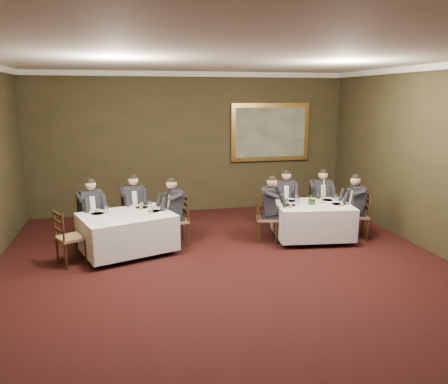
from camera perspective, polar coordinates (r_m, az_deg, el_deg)
name	(u,v)px	position (r m, az deg, el deg)	size (l,w,h in m)	color
ground	(241,292)	(6.82, 2.23, -12.98)	(10.00, 10.00, 0.00)	black
ceiling	(243,52)	(6.18, 2.52, 17.77)	(8.00, 10.00, 0.10)	silver
back_wall	(191,143)	(11.12, -4.28, 6.37)	(8.00, 0.10, 3.50)	#312D18
crown_molding	(243,57)	(6.18, 2.51, 17.21)	(8.00, 10.00, 0.12)	white
table_main	(312,219)	(9.17, 11.47, -3.46)	(1.65, 1.34, 0.67)	black
table_second	(127,230)	(8.43, -12.56, -4.93)	(1.96, 1.72, 0.67)	black
chair_main_backleft	(284,217)	(9.83, 7.86, -3.24)	(0.50, 0.48, 1.00)	brown
diner_main_backleft	(285,207)	(9.76, 7.91, -1.97)	(0.46, 0.53, 1.35)	black
chair_main_backright	(320,216)	(10.05, 12.37, -3.07)	(0.48, 0.46, 1.00)	brown
diner_main_backright	(320,206)	(9.98, 12.45, -1.83)	(0.45, 0.52, 1.35)	black
chair_main_endleft	(266,228)	(8.99, 5.55, -4.69)	(0.51, 0.53, 1.00)	brown
diner_main_endleft	(267,217)	(8.93, 5.65, -3.29)	(0.56, 0.50, 1.35)	black
chair_main_endright	(357,225)	(9.53, 16.97, -4.18)	(0.52, 0.53, 1.00)	brown
diner_main_endright	(357,215)	(9.47, 16.99, -2.86)	(0.56, 0.51, 1.35)	black
chair_sec_backleft	(92,231)	(9.14, -16.88, -4.90)	(0.57, 0.56, 1.00)	brown
diner_sec_backleft	(91,220)	(9.06, -16.95, -3.54)	(0.56, 0.60, 1.35)	black
chair_sec_backright	(134,224)	(9.38, -11.66, -4.16)	(0.52, 0.51, 1.00)	brown
diner_sec_backright	(134,214)	(9.31, -11.71, -2.83)	(0.50, 0.56, 1.35)	black
chair_sec_endright	(177,230)	(8.85, -6.12, -4.98)	(0.48, 0.49, 1.00)	brown
diner_sec_endright	(176,219)	(8.78, -6.23, -3.57)	(0.53, 0.46, 1.35)	black
chair_sec_endleft	(71,249)	(8.23, -19.38, -7.01)	(0.58, 0.59, 1.00)	brown
centerpiece	(312,198)	(9.02, 11.47, -0.79)	(0.24, 0.20, 0.26)	#2D5926
candlestick	(323,194)	(9.18, 12.85, -0.27)	(0.07, 0.07, 0.51)	#B18B36
place_setting_table_main	(292,199)	(9.31, 8.84, -0.90)	(0.33, 0.31, 0.14)	white
place_setting_table_second	(100,211)	(8.55, -15.86, -2.44)	(0.33, 0.31, 0.14)	white
painting	(270,132)	(11.52, 6.05, 7.77)	(2.09, 0.09, 1.49)	gold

